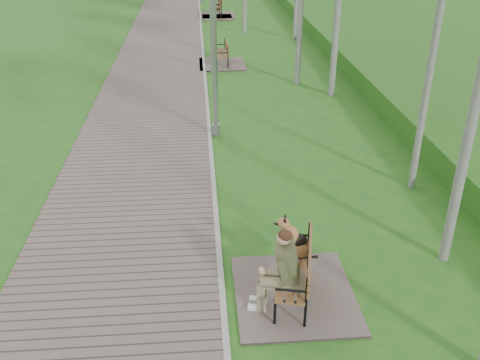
% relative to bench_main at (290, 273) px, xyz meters
% --- Properties ---
extents(ground, '(120.00, 120.00, 0.00)m').
position_rel_bench_main_xyz_m(ground, '(-1.04, 0.58, -0.46)').
color(ground, '#245D1E').
rests_on(ground, ground).
extents(walkway, '(3.50, 67.00, 0.04)m').
position_rel_bench_main_xyz_m(walkway, '(-2.79, 22.08, -0.44)').
color(walkway, '#695B55').
rests_on(walkway, ground).
extents(kerb, '(0.10, 67.00, 0.05)m').
position_rel_bench_main_xyz_m(kerb, '(-1.04, 22.08, -0.43)').
color(kerb, '#999993').
rests_on(kerb, ground).
extents(embankment, '(14.00, 70.00, 1.60)m').
position_rel_bench_main_xyz_m(embankment, '(10.96, 20.58, -0.46)').
color(embankment, '#3C791F').
rests_on(embankment, ground).
extents(bench_main, '(1.87, 2.08, 1.63)m').
position_rel_bench_main_xyz_m(bench_main, '(0.00, 0.00, 0.00)').
color(bench_main, '#695B55').
rests_on(bench_main, ground).
extents(bench_second, '(1.77, 1.97, 1.09)m').
position_rel_bench_main_xyz_m(bench_second, '(-0.37, 13.95, -0.26)').
color(bench_second, '#695B55').
rests_on(bench_second, ground).
extents(bench_third, '(1.64, 1.82, 1.01)m').
position_rel_bench_main_xyz_m(bench_third, '(-0.15, 23.79, -0.27)').
color(bench_third, '#695B55').
rests_on(bench_third, ground).
extents(bench_far, '(2.05, 2.27, 1.26)m').
position_rel_bench_main_xyz_m(bench_far, '(-0.14, 24.50, -0.22)').
color(bench_far, '#695B55').
rests_on(bench_far, ground).
extents(lamp_post_near, '(0.22, 0.22, 5.65)m').
position_rel_bench_main_xyz_m(lamp_post_near, '(-0.86, 6.75, 2.18)').
color(lamp_post_near, gray).
rests_on(lamp_post_near, ground).
extents(lamp_post_second, '(0.17, 0.17, 4.53)m').
position_rel_bench_main_xyz_m(lamp_post_second, '(-0.75, 12.74, 1.66)').
color(lamp_post_second, gray).
rests_on(lamp_post_second, ground).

